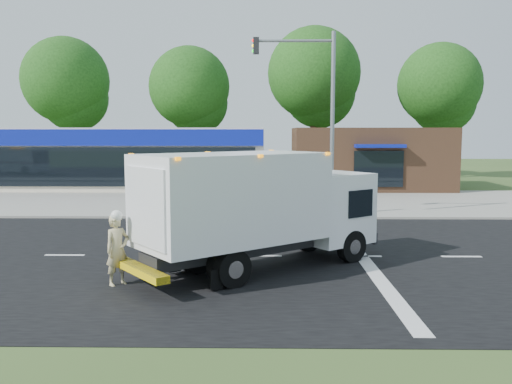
# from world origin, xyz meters

# --- Properties ---
(ground) EXTENTS (120.00, 120.00, 0.00)m
(ground) POSITION_xyz_m (0.00, 0.00, 0.00)
(ground) COLOR #385123
(ground) RESTS_ON ground
(road_asphalt) EXTENTS (60.00, 14.00, 0.02)m
(road_asphalt) POSITION_xyz_m (0.00, 0.00, 0.00)
(road_asphalt) COLOR black
(road_asphalt) RESTS_ON ground
(sidewalk) EXTENTS (60.00, 2.40, 0.12)m
(sidewalk) POSITION_xyz_m (0.00, 8.20, 0.06)
(sidewalk) COLOR gray
(sidewalk) RESTS_ON ground
(parking_apron) EXTENTS (60.00, 9.00, 0.02)m
(parking_apron) POSITION_xyz_m (0.00, 14.00, 0.01)
(parking_apron) COLOR gray
(parking_apron) RESTS_ON ground
(lane_markings) EXTENTS (55.20, 7.00, 0.01)m
(lane_markings) POSITION_xyz_m (1.35, -1.35, 0.02)
(lane_markings) COLOR silver
(lane_markings) RESTS_ON road_asphalt
(ems_box_truck) EXTENTS (7.07, 6.21, 3.21)m
(ems_box_truck) POSITION_xyz_m (-0.13, -1.63, 1.85)
(ems_box_truck) COLOR black
(ems_box_truck) RESTS_ON ground
(emergency_worker) EXTENTS (0.74, 0.76, 1.86)m
(emergency_worker) POSITION_xyz_m (-3.52, -3.12, 0.91)
(emergency_worker) COLOR #C4B582
(emergency_worker) RESTS_ON ground
(retail_strip_mall) EXTENTS (18.00, 6.20, 4.00)m
(retail_strip_mall) POSITION_xyz_m (-9.00, 19.93, 2.01)
(retail_strip_mall) COLOR beige
(retail_strip_mall) RESTS_ON ground
(brown_storefront) EXTENTS (10.00, 6.70, 4.00)m
(brown_storefront) POSITION_xyz_m (7.00, 19.98, 2.00)
(brown_storefront) COLOR #382316
(brown_storefront) RESTS_ON ground
(traffic_signal_pole) EXTENTS (3.51, 0.25, 8.00)m
(traffic_signal_pole) POSITION_xyz_m (2.35, 7.60, 4.92)
(traffic_signal_pole) COLOR gray
(traffic_signal_pole) RESTS_ON ground
(background_trees) EXTENTS (36.77, 7.39, 12.10)m
(background_trees) POSITION_xyz_m (-0.85, 28.16, 7.38)
(background_trees) COLOR #332114
(background_trees) RESTS_ON ground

